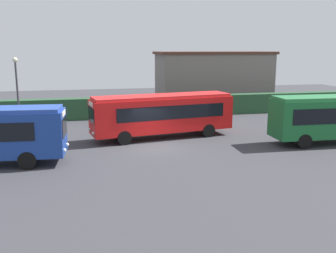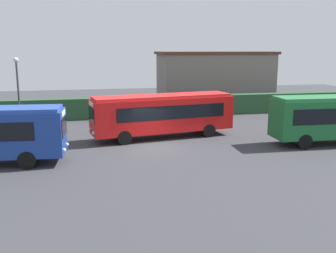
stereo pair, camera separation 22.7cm
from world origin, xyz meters
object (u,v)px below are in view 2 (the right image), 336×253
Objects in this scene: bus_green at (333,117)px; person_right at (327,123)px; person_left at (9,141)px; person_center at (313,123)px; lamppost at (18,88)px; bus_red at (163,113)px.

bus_green reaches higher than person_right.
person_left reaches higher than person_center.
bus_green is 21.50m from person_left.
person_left is 5.98m from lamppost.
person_right is 0.31× the size of lamppost.
lamppost reaches higher than person_left.
bus_green is 22.59m from lamppost.
person_center is 0.29× the size of lamppost.
person_left is at bearing 138.09° from person_right.
bus_red is 11.64m from person_center.
person_left is 0.30× the size of lamppost.
bus_red reaches higher than person_right.
person_left is 21.83m from person_center.
bus_red is 5.81× the size of person_right.
bus_green is (11.20, -4.25, 0.06)m from bus_red.
person_center is at bearing -9.52° from lamppost.
lamppost is (-0.10, 5.32, 2.71)m from person_left.
bus_red is at bearing 161.27° from bus_green.
person_right is at bearing -145.44° from person_left.
person_left is 22.50m from person_right.
person_right is (12.24, -2.08, -0.85)m from bus_red.
bus_green is at bearing -159.86° from person_right.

